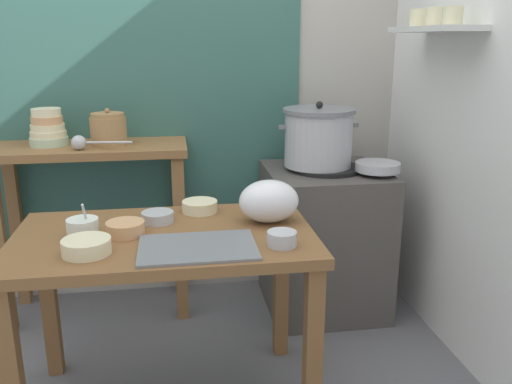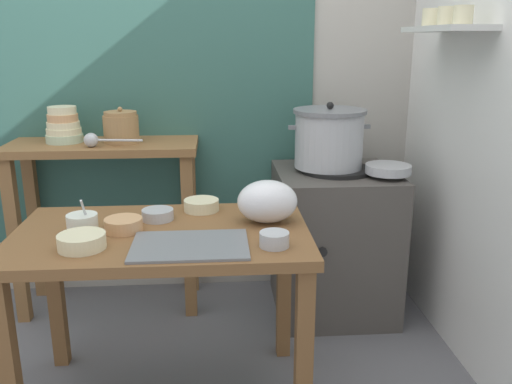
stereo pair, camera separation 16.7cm
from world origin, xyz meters
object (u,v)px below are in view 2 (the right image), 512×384
object	(u,v)px
prep_bowl_1	(274,239)
prep_bowl_2	(158,214)
ladle	(94,140)
plastic_bag	(267,201)
clay_pot	(121,127)
wide_pan	(388,169)
prep_bowl_4	(201,205)
prep_bowl_3	(82,241)
prep_table	(163,258)
steamer_pot	(329,138)
bowl_stack_enamel	(64,126)
serving_tray	(190,245)
prep_bowl_0	(83,222)
back_shelf_table	(105,185)
prep_bowl_5	(123,225)
stove_block	(333,241)

from	to	relation	value
prep_bowl_1	prep_bowl_2	xyz separation A→B (m)	(-0.43, 0.32, -0.00)
ladle	plastic_bag	bearing A→B (deg)	-39.81
clay_pot	ladle	distance (m)	0.17
wide_pan	prep_bowl_1	size ratio (longest dim) A/B	2.14
plastic_bag	prep_bowl_4	world-z (taller)	plastic_bag
ladle	prep_bowl_3	world-z (taller)	ladle
plastic_bag	clay_pot	bearing A→B (deg)	131.16
prep_table	steamer_pot	world-z (taller)	steamer_pot
wide_pan	prep_bowl_4	world-z (taller)	wide_pan
bowl_stack_enamel	serving_tray	size ratio (longest dim) A/B	0.46
prep_bowl_0	plastic_bag	bearing A→B (deg)	4.84
prep_table	back_shelf_table	distance (m)	0.92
prep_bowl_0	prep_bowl_5	bearing A→B (deg)	-3.15
prep_bowl_0	prep_bowl_4	xyz separation A→B (m)	(0.43, 0.22, -0.01)
prep_table	wide_pan	world-z (taller)	wide_pan
prep_bowl_3	bowl_stack_enamel	bearing A→B (deg)	106.68
prep_bowl_0	prep_bowl_1	bearing A→B (deg)	-16.13
ladle	wide_pan	xyz separation A→B (m)	(1.43, -0.15, -0.13)
steamer_pot	prep_bowl_4	bearing A→B (deg)	-142.18
stove_block	clay_pot	distance (m)	1.24
prep_bowl_3	prep_bowl_5	bearing A→B (deg)	54.86
back_shelf_table	prep_bowl_4	bearing A→B (deg)	-49.59
back_shelf_table	prep_bowl_5	bearing A→B (deg)	-74.64
prep_bowl_1	prep_bowl_3	xyz separation A→B (m)	(-0.66, 0.03, 0.00)
prep_table	stove_block	distance (m)	1.10
serving_tray	prep_bowl_5	distance (m)	0.31
back_shelf_table	prep_bowl_5	size ratio (longest dim) A/B	6.84
bowl_stack_enamel	prep_bowl_0	world-z (taller)	bowl_stack_enamel
prep_bowl_5	bowl_stack_enamel	bearing A→B (deg)	115.95
prep_bowl_2	prep_bowl_4	world-z (taller)	prep_bowl_4
stove_block	prep_bowl_1	bearing A→B (deg)	-114.80
prep_bowl_3	serving_tray	bearing A→B (deg)	-1.95
steamer_pot	bowl_stack_enamel	size ratio (longest dim) A/B	2.24
back_shelf_table	steamer_pot	distance (m)	1.18
prep_bowl_2	prep_bowl_4	xyz separation A→B (m)	(0.17, 0.11, 0.00)
back_shelf_table	prep_bowl_3	bearing A→B (deg)	-83.40
serving_tray	prep_bowl_1	bearing A→B (deg)	-3.43
back_shelf_table	serving_tray	xyz separation A→B (m)	(0.48, -1.01, 0.05)
ladle	serving_tray	bearing A→B (deg)	-60.96
prep_table	plastic_bag	size ratio (longest dim) A/B	4.71
plastic_bag	prep_bowl_1	world-z (taller)	plastic_bag
prep_table	wide_pan	size ratio (longest dim) A/B	4.98
bowl_stack_enamel	steamer_pot	bearing A→B (deg)	-6.10
prep_bowl_2	prep_bowl_5	bearing A→B (deg)	-131.84
plastic_bag	prep_table	bearing A→B (deg)	-170.03
clay_pot	prep_bowl_1	xyz separation A→B (m)	(0.67, -1.03, -0.23)
prep_table	prep_bowl_5	xyz separation A→B (m)	(-0.14, 0.00, 0.14)
wide_pan	prep_bowl_1	distance (m)	0.99
bowl_stack_enamel	ladle	distance (m)	0.23
ladle	plastic_bag	distance (m)	1.03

